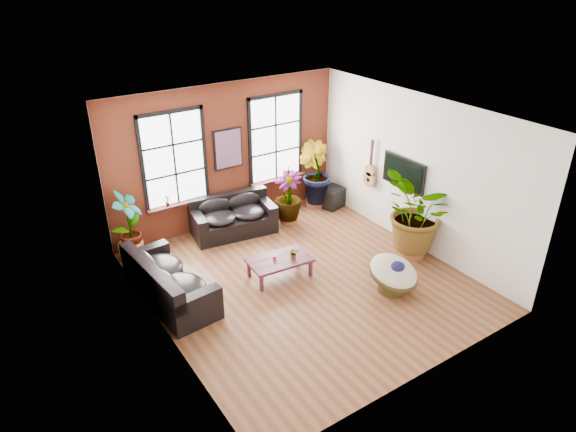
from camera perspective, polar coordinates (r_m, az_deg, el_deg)
name	(u,v)px	position (r m, az deg, el deg)	size (l,w,h in m)	color
room	(301,202)	(10.01, 1.43, 1.55)	(6.04, 6.54, 3.54)	brown
sofa_back	(232,217)	(12.47, -6.19, -0.06)	(2.09, 1.23, 0.91)	black
sofa_left	(167,283)	(10.24, -13.26, -7.21)	(1.18, 2.39, 0.91)	black
coffee_table	(280,261)	(10.71, -0.93, -5.02)	(1.35, 0.84, 0.50)	#461923
papasan_chair	(394,274)	(10.48, 11.65, -6.29)	(1.26, 1.27, 0.76)	#3F3316
poster	(228,149)	(12.36, -6.67, 7.44)	(0.74, 0.06, 0.98)	black
tv_wall_unit	(394,173)	(12.17, 11.65, 4.67)	(0.13, 1.86, 1.20)	black
media_box	(332,197)	(13.80, 4.92, 2.09)	(0.74, 0.67, 0.53)	black
pot_back_left	(132,251)	(11.92, -16.95, -3.70)	(0.71, 0.71, 0.40)	brown
pot_back_right	(315,200)	(13.81, 3.05, 1.77)	(0.64, 0.64, 0.35)	brown
pot_right_wall	(413,248)	(11.83, 13.69, -3.51)	(0.68, 0.68, 0.39)	brown
pot_mid	(289,216)	(12.94, 0.10, -0.05)	(0.50, 0.50, 0.33)	brown
floor_plant_back_left	(129,223)	(11.62, -17.27, -0.71)	(0.78, 0.52, 1.47)	#134916
floor_plant_back_right	(314,173)	(13.50, 2.92, 4.81)	(0.89, 0.72, 1.62)	#134916
floor_plant_right_wall	(418,213)	(11.39, 14.21, 0.28)	(1.66, 1.44, 1.85)	#134916
floor_plant_mid	(288,196)	(12.65, 0.03, 2.25)	(0.69, 0.69, 1.23)	#134916
table_plant	(294,253)	(10.67, 0.64, -4.15)	(0.20, 0.18, 0.23)	#134916
sill_plant_left	(167,201)	(12.06, -13.29, 1.67)	(0.14, 0.10, 0.27)	#134916
sill_plant_right	(289,171)	(13.44, 0.10, 5.08)	(0.15, 0.15, 0.27)	#134916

